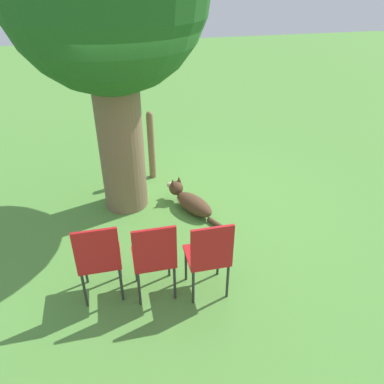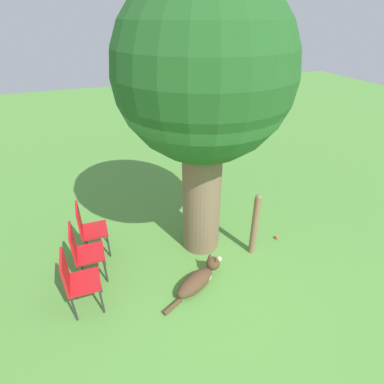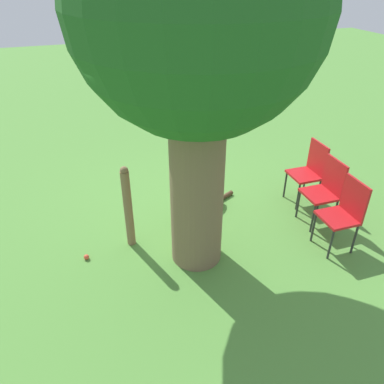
% 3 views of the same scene
% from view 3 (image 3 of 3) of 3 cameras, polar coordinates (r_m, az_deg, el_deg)
% --- Properties ---
extents(ground_plane, '(30.00, 30.00, 0.00)m').
position_cam_3_polar(ground_plane, '(5.62, -0.86, -4.03)').
color(ground_plane, '#56933D').
extents(oak_tree, '(2.46, 2.46, 4.18)m').
position_cam_3_polar(oak_tree, '(3.76, 0.96, 25.03)').
color(oak_tree, '#7A6047').
rests_on(oak_tree, ground_plane).
extents(dog, '(1.14, 0.66, 0.40)m').
position_cam_3_polar(dog, '(5.67, 1.44, -1.92)').
color(dog, '#513823').
rests_on(dog, ground_plane).
extents(fence_post, '(0.11, 0.11, 1.18)m').
position_cam_3_polar(fence_post, '(4.88, -9.73, -2.23)').
color(fence_post, '#846647').
rests_on(fence_post, ground_plane).
extents(red_chair_0, '(0.43, 0.44, 0.98)m').
position_cam_3_polar(red_chair_0, '(6.02, 17.52, 3.38)').
color(red_chair_0, red).
rests_on(red_chair_0, ground_plane).
extents(red_chair_1, '(0.43, 0.44, 0.98)m').
position_cam_3_polar(red_chair_1, '(5.58, 19.70, 0.60)').
color(red_chair_1, red).
rests_on(red_chair_1, ground_plane).
extents(red_chair_2, '(0.43, 0.44, 0.98)m').
position_cam_3_polar(red_chair_2, '(5.16, 22.24, -2.64)').
color(red_chair_2, red).
rests_on(red_chair_2, ground_plane).
extents(tennis_ball, '(0.07, 0.07, 0.07)m').
position_cam_3_polar(tennis_ball, '(5.08, -15.79, -9.51)').
color(tennis_ball, '#E54C33').
rests_on(tennis_ball, ground_plane).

